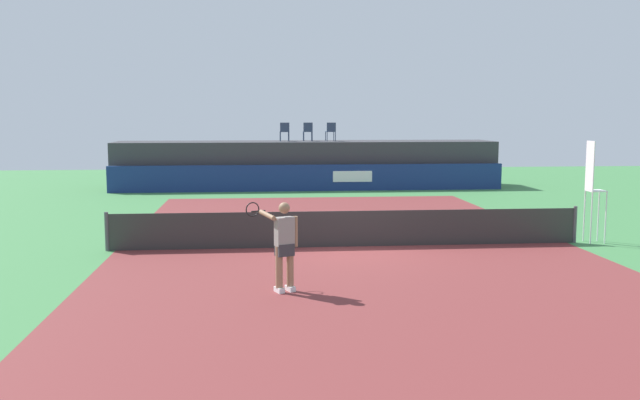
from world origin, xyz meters
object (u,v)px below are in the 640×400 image
(spectator_chair_far_left, at_px, (285,131))
(spectator_chair_center, at_px, (331,131))
(net_post_near, at_px, (107,232))
(tennis_ball, at_px, (287,232))
(net_post_far, at_px, (575,224))
(spectator_chair_left, at_px, (308,131))
(umpire_chair, at_px, (593,184))
(tennis_player, at_px, (284,243))

(spectator_chair_far_left, xyz_separation_m, spectator_chair_center, (2.22, 0.02, 0.00))
(spectator_chair_center, xyz_separation_m, net_post_near, (-7.40, -15.37, -2.19))
(net_post_near, bearing_deg, tennis_ball, 25.81)
(net_post_far, relative_size, tennis_ball, 14.71)
(spectator_chair_left, height_order, umpire_chair, spectator_chair_left)
(spectator_chair_left, xyz_separation_m, net_post_near, (-6.30, -15.48, -2.19))
(net_post_near, distance_m, net_post_far, 12.40)
(spectator_chair_far_left, bearing_deg, tennis_player, -92.45)
(umpire_chair, xyz_separation_m, tennis_player, (-8.52, -4.51, -0.63))
(spectator_chair_far_left, bearing_deg, net_post_near, -108.63)
(net_post_far, bearing_deg, spectator_chair_far_left, 115.20)
(net_post_near, bearing_deg, spectator_chair_far_left, 71.37)
(spectator_chair_left, relative_size, tennis_ball, 13.06)
(spectator_chair_left, xyz_separation_m, spectator_chair_center, (1.10, -0.10, 0.00))
(spectator_chair_center, height_order, net_post_far, spectator_chair_center)
(spectator_chair_far_left, distance_m, net_post_near, 16.35)
(spectator_chair_center, bearing_deg, umpire_chair, -70.48)
(spectator_chair_left, xyz_separation_m, umpire_chair, (6.55, -15.48, -1.11))
(net_post_far, distance_m, tennis_player, 9.26)
(spectator_chair_left, distance_m, net_post_far, 16.78)
(spectator_chair_center, relative_size, tennis_player, 0.50)
(spectator_chair_left, bearing_deg, tennis_player, -95.64)
(spectator_chair_far_left, height_order, spectator_chair_center, same)
(spectator_chair_far_left, height_order, tennis_player, spectator_chair_far_left)
(umpire_chair, xyz_separation_m, tennis_ball, (-8.14, 2.28, -1.55))
(umpire_chair, bearing_deg, spectator_chair_center, 109.52)
(net_post_far, xyz_separation_m, tennis_player, (-8.07, -4.51, 0.46))
(spectator_chair_far_left, xyz_separation_m, tennis_player, (-0.85, -19.86, -1.73))
(spectator_chair_center, height_order, tennis_ball, spectator_chair_center)
(spectator_chair_center, relative_size, tennis_ball, 13.06)
(net_post_near, height_order, net_post_far, same)
(spectator_chair_far_left, bearing_deg, umpire_chair, -63.45)
(spectator_chair_center, distance_m, net_post_far, 16.32)
(spectator_chair_center, relative_size, net_post_far, 0.89)
(spectator_chair_center, bearing_deg, net_post_far, -71.98)
(spectator_chair_far_left, bearing_deg, net_post_far, -64.80)
(spectator_chair_left, distance_m, net_post_near, 16.85)
(umpire_chair, distance_m, net_post_near, 12.90)
(umpire_chair, height_order, net_post_far, umpire_chair)
(net_post_far, bearing_deg, net_post_near, 180.00)
(net_post_far, distance_m, tennis_ball, 8.04)
(net_post_far, height_order, tennis_player, tennis_player)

